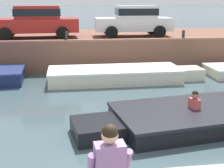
{
  "coord_description": "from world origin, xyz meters",
  "views": [
    {
      "loc": [
        -1.3,
        -3.86,
        3.26
      ],
      "look_at": [
        -0.3,
        3.57,
        1.22
      ],
      "focal_mm": 50.0,
      "sensor_mm": 36.0,
      "label": 1
    }
  ],
  "objects_px": {
    "motorboat_passing": "(213,114)",
    "mooring_bollard_east": "(183,34)",
    "car_centre_white": "(134,20)",
    "mooring_bollard_mid": "(66,36)",
    "boat_moored_central_cream": "(121,75)",
    "car_left_inner_red": "(36,20)"
  },
  "relations": [
    {
      "from": "motorboat_passing",
      "to": "mooring_bollard_mid",
      "type": "distance_m",
      "value": 7.96
    },
    {
      "from": "mooring_bollard_mid",
      "to": "motorboat_passing",
      "type": "bearing_deg",
      "value": -59.83
    },
    {
      "from": "car_centre_white",
      "to": "mooring_bollard_east",
      "type": "height_order",
      "value": "car_centre_white"
    },
    {
      "from": "boat_moored_central_cream",
      "to": "mooring_bollard_east",
      "type": "height_order",
      "value": "mooring_bollard_east"
    },
    {
      "from": "motorboat_passing",
      "to": "mooring_bollard_east",
      "type": "bearing_deg",
      "value": 77.0
    },
    {
      "from": "motorboat_passing",
      "to": "car_centre_white",
      "type": "relative_size",
      "value": 1.88
    },
    {
      "from": "car_centre_white",
      "to": "mooring_bollard_east",
      "type": "relative_size",
      "value": 8.68
    },
    {
      "from": "mooring_bollard_mid",
      "to": "mooring_bollard_east",
      "type": "relative_size",
      "value": 1.0
    },
    {
      "from": "boat_moored_central_cream",
      "to": "mooring_bollard_mid",
      "type": "height_order",
      "value": "mooring_bollard_mid"
    },
    {
      "from": "motorboat_passing",
      "to": "mooring_bollard_mid",
      "type": "bearing_deg",
      "value": 120.17
    },
    {
      "from": "car_left_inner_red",
      "to": "car_centre_white",
      "type": "xyz_separation_m",
      "value": [
        4.88,
        -0.0,
        -0.0
      ]
    },
    {
      "from": "car_left_inner_red",
      "to": "mooring_bollard_mid",
      "type": "height_order",
      "value": "car_left_inner_red"
    },
    {
      "from": "motorboat_passing",
      "to": "car_centre_white",
      "type": "height_order",
      "value": "car_centre_white"
    },
    {
      "from": "car_left_inner_red",
      "to": "car_centre_white",
      "type": "relative_size",
      "value": 1.1
    },
    {
      "from": "car_centre_white",
      "to": "motorboat_passing",
      "type": "bearing_deg",
      "value": -86.44
    },
    {
      "from": "car_centre_white",
      "to": "mooring_bollard_east",
      "type": "xyz_separation_m",
      "value": [
        2.08,
        -1.54,
        -0.6
      ]
    },
    {
      "from": "boat_moored_central_cream",
      "to": "car_left_inner_red",
      "type": "distance_m",
      "value": 5.51
    },
    {
      "from": "car_left_inner_red",
      "to": "mooring_bollard_east",
      "type": "bearing_deg",
      "value": -12.5
    },
    {
      "from": "car_left_inner_red",
      "to": "mooring_bollard_mid",
      "type": "bearing_deg",
      "value": -46.51
    },
    {
      "from": "boat_moored_central_cream",
      "to": "motorboat_passing",
      "type": "height_order",
      "value": "motorboat_passing"
    },
    {
      "from": "mooring_bollard_mid",
      "to": "mooring_bollard_east",
      "type": "xyz_separation_m",
      "value": [
        5.5,
        0.0,
        0.0
      ]
    },
    {
      "from": "motorboat_passing",
      "to": "boat_moored_central_cream",
      "type": "bearing_deg",
      "value": 110.64
    }
  ]
}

